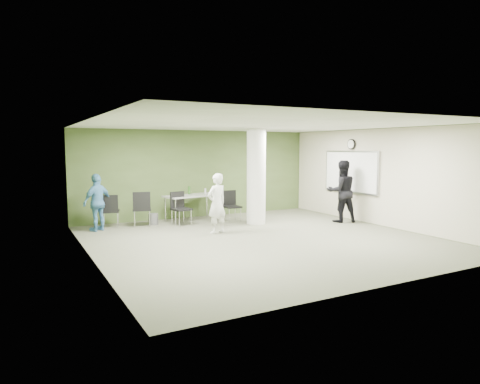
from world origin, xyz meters
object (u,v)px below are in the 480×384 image
woman_white (217,203)px  folding_table (192,196)px  chair_back_left (110,208)px  man_black (342,191)px  man_blue (98,202)px

woman_white → folding_table: bearing=-108.7°
folding_table → chair_back_left: (-2.45, 0.02, -0.20)m
folding_table → man_black: bearing=-41.9°
folding_table → man_black: 4.55m
chair_back_left → man_blue: man_blue is taller
folding_table → man_black: (3.91, -2.32, 0.18)m
chair_back_left → man_blue: (-0.38, -0.29, 0.23)m
chair_back_left → man_blue: bearing=51.9°
folding_table → woman_white: 2.09m
chair_back_left → folding_table: bearing=-165.6°
woman_white → man_black: man_black is taller
folding_table → chair_back_left: bearing=168.4°
woman_white → man_blue: size_ratio=1.02×
woman_white → man_black: size_ratio=0.85×
chair_back_left → man_black: 6.79m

